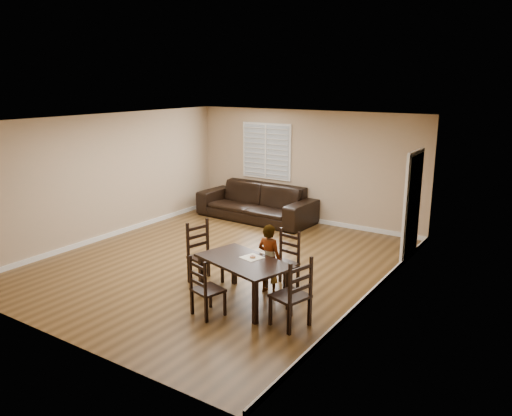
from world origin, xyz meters
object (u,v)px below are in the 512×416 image
at_px(dining_table, 244,265).
at_px(sofa, 256,202).
at_px(child, 269,259).
at_px(chair_far, 202,291).
at_px(chair_near, 287,261).
at_px(chair_right, 297,297).
at_px(donut, 253,257).
at_px(chair_left, 201,254).

distance_m(dining_table, sofa, 4.82).
bearing_deg(child, chair_far, 76.31).
height_order(chair_near, chair_right, chair_right).
bearing_deg(donut, chair_near, 76.63).
relative_size(chair_far, chair_right, 0.89).
bearing_deg(sofa, chair_left, -67.65).
height_order(dining_table, donut, donut).
distance_m(chair_near, chair_far, 1.74).
distance_m(dining_table, chair_near, 0.97).
bearing_deg(sofa, donut, -54.78).
xyz_separation_m(chair_far, donut, (0.28, 0.91, 0.30)).
height_order(dining_table, chair_near, chair_near).
bearing_deg(sofa, chair_near, -47.07).
relative_size(chair_right, donut, 11.13).
relative_size(chair_left, child, 0.92).
relative_size(chair_far, donut, 9.90).
distance_m(dining_table, chair_far, 0.81).
bearing_deg(child, chair_near, -101.62).
distance_m(dining_table, donut, 0.20).
bearing_deg(donut, chair_right, -24.26).
height_order(chair_right, child, child).
bearing_deg(sofa, chair_far, -62.54).
bearing_deg(sofa, chair_right, -48.51).
bearing_deg(donut, child, 77.03).
height_order(chair_left, donut, chair_left).
distance_m(chair_left, donut, 1.20).
xyz_separation_m(donut, sofa, (-2.54, 3.97, -0.28)).
xyz_separation_m(chair_right, child, (-0.96, 0.83, 0.11)).
relative_size(dining_table, child, 1.42).
xyz_separation_m(chair_near, chair_left, (-1.35, -0.61, 0.04)).
xyz_separation_m(dining_table, sofa, (-2.47, 4.13, -0.17)).
bearing_deg(chair_near, chair_right, -46.72).
xyz_separation_m(dining_table, chair_left, (-1.11, 0.31, -0.12)).
bearing_deg(donut, sofa, 122.56).
bearing_deg(chair_far, chair_near, -89.77).
xyz_separation_m(chair_near, child, (-0.10, -0.40, 0.14)).
xyz_separation_m(chair_far, chair_left, (-0.89, 1.07, 0.07)).
height_order(chair_far, sofa, chair_far).
distance_m(chair_near, child, 0.44).
relative_size(chair_near, donut, 10.46).
relative_size(child, sofa, 0.39).
distance_m(chair_far, chair_left, 1.39).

